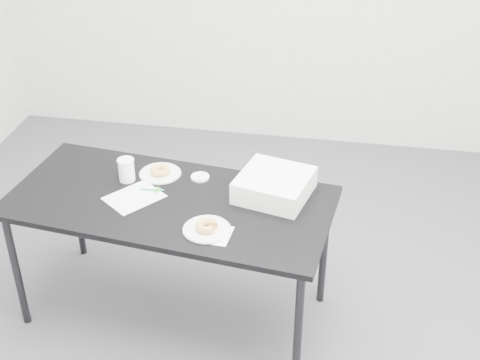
% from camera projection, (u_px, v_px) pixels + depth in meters
% --- Properties ---
extents(floor, '(4.00, 4.00, 0.00)m').
position_uv_depth(floor, '(214.00, 306.00, 3.59)').
color(floor, '#46464B').
rests_on(floor, ground).
extents(table, '(1.62, 0.90, 0.71)m').
position_uv_depth(table, '(170.00, 209.00, 3.22)').
color(table, black).
rests_on(table, floor).
extents(scorecard, '(0.31, 0.32, 0.00)m').
position_uv_depth(scorecard, '(134.00, 197.00, 3.21)').
color(scorecard, white).
rests_on(scorecard, table).
extents(logo_patch, '(0.06, 0.06, 0.00)m').
position_uv_depth(logo_patch, '(157.00, 190.00, 3.26)').
color(logo_patch, green).
rests_on(logo_patch, scorecard).
extents(pen, '(0.12, 0.02, 0.01)m').
position_uv_depth(pen, '(152.00, 190.00, 3.25)').
color(pen, '#0C8B80').
rests_on(pen, scorecard).
extents(napkin, '(0.16, 0.16, 0.00)m').
position_uv_depth(napkin, '(214.00, 234.00, 2.95)').
color(napkin, white).
rests_on(napkin, table).
extents(plate_near, '(0.22, 0.22, 0.01)m').
position_uv_depth(plate_near, '(207.00, 229.00, 2.98)').
color(plate_near, white).
rests_on(plate_near, napkin).
extents(donut_near, '(0.12, 0.12, 0.03)m').
position_uv_depth(donut_near, '(207.00, 226.00, 2.97)').
color(donut_near, '#C97B3F').
rests_on(donut_near, plate_near).
extents(plate_far, '(0.21, 0.21, 0.01)m').
position_uv_depth(plate_far, '(160.00, 173.00, 3.39)').
color(plate_far, white).
rests_on(plate_far, table).
extents(donut_far, '(0.13, 0.13, 0.03)m').
position_uv_depth(donut_far, '(160.00, 170.00, 3.38)').
color(donut_far, '#C97B3F').
rests_on(donut_far, plate_far).
extents(coffee_cup, '(0.08, 0.08, 0.12)m').
position_uv_depth(coffee_cup, '(126.00, 170.00, 3.31)').
color(coffee_cup, white).
rests_on(coffee_cup, table).
extents(cup_lid, '(0.09, 0.09, 0.01)m').
position_uv_depth(cup_lid, '(200.00, 177.00, 3.35)').
color(cup_lid, white).
rests_on(cup_lid, table).
extents(bakery_box, '(0.39, 0.39, 0.11)m').
position_uv_depth(bakery_box, '(274.00, 185.00, 3.20)').
color(bakery_box, white).
rests_on(bakery_box, table).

